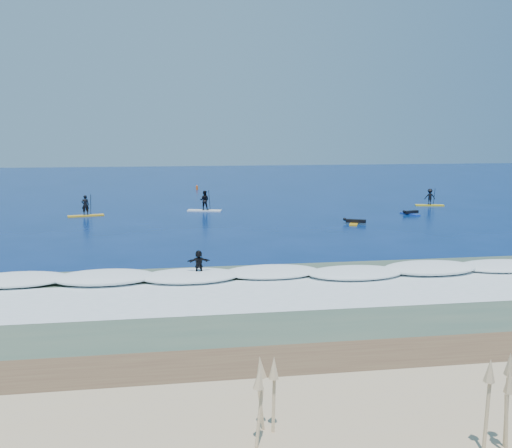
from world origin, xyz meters
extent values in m
plane|color=#041C4D|center=(0.00, 0.00, 0.00)|extent=(160.00, 160.00, 0.00)
cube|color=#523726|center=(0.00, -21.50, 0.00)|extent=(90.00, 5.00, 0.08)
cube|color=#3C5140|center=(0.00, -14.00, 0.01)|extent=(90.00, 13.00, 0.01)
cube|color=white|center=(0.00, -10.00, 0.00)|extent=(40.00, 6.00, 0.30)
cube|color=silver|center=(0.00, -13.00, 0.00)|extent=(34.00, 5.00, 0.02)
cube|color=gold|center=(-14.79, 12.03, 0.05)|extent=(3.00, 1.41, 0.10)
imported|color=black|center=(-14.79, 12.03, 0.93)|extent=(0.69, 0.54, 1.67)
cylinder|color=black|center=(-14.37, 12.14, 0.87)|extent=(0.20, 0.66, 1.95)
cube|color=black|center=(-14.37, 12.14, -0.05)|extent=(0.12, 0.03, 0.29)
cube|color=white|center=(-4.78, 13.63, 0.05)|extent=(3.09, 1.53, 0.10)
imported|color=black|center=(-4.78, 13.63, 0.96)|extent=(0.98, 0.86, 1.72)
cylinder|color=black|center=(-4.35, 13.50, 0.90)|extent=(0.23, 0.68, 2.01)
cube|color=black|center=(-4.35, 13.50, -0.05)|extent=(0.12, 0.03, 0.30)
cube|color=gold|center=(16.63, 14.05, 0.04)|extent=(2.73, 1.27, 0.09)
imported|color=black|center=(16.63, 14.05, 0.85)|extent=(1.09, 0.78, 1.52)
cylinder|color=black|center=(17.01, 13.96, 0.79)|extent=(0.18, 0.60, 1.77)
cube|color=black|center=(17.01, 13.96, -0.04)|extent=(0.11, 0.03, 0.26)
cube|color=gold|center=(6.10, 4.78, 0.05)|extent=(1.43, 2.24, 0.10)
cube|color=black|center=(6.19, 4.74, 0.23)|extent=(1.54, 0.98, 0.25)
sphere|color=black|center=(5.41, 5.09, 0.33)|extent=(0.25, 0.25, 0.25)
cube|color=#173BAE|center=(12.37, 8.82, 0.05)|extent=(1.12, 2.07, 0.10)
cube|color=black|center=(12.46, 8.85, 0.21)|extent=(1.43, 0.76, 0.23)
sphere|color=black|center=(11.72, 8.61, 0.31)|extent=(0.23, 0.23, 0.23)
cube|color=white|center=(-6.58, -9.97, 0.20)|extent=(1.78, 0.56, 0.09)
imported|color=black|center=(-6.58, -9.97, 0.83)|extent=(1.11, 0.40, 1.18)
cylinder|color=#E75614|center=(-4.49, 32.36, 0.22)|extent=(0.27, 0.27, 0.44)
cone|color=#E75614|center=(-4.49, 32.36, 0.55)|extent=(0.20, 0.20, 0.22)
camera|label=1|loc=(-7.94, -36.57, 7.02)|focal=40.00mm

